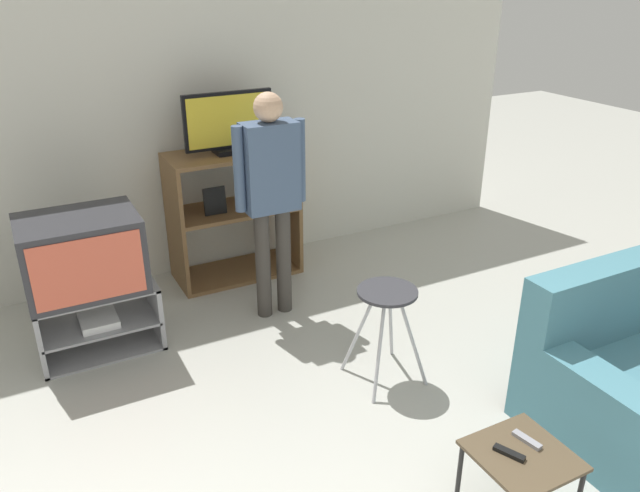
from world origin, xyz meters
TOP-DOWN VIEW (x-y plane):
  - wall_back at (0.00, 4.23)m, footprint 6.40×0.06m
  - tv_stand at (-0.95, 3.29)m, footprint 0.79×0.53m
  - television_main at (-0.98, 3.28)m, footprint 0.74×0.56m
  - media_shelf at (0.28, 3.90)m, footprint 1.02×0.50m
  - television_flat at (0.28, 3.89)m, footprint 0.71×0.20m
  - folding_stool at (0.59, 2.08)m, footprint 0.41×0.41m
  - snack_table at (0.53, 0.85)m, footprint 0.42×0.42m
  - remote_control_black at (0.47, 0.88)m, footprint 0.09×0.15m
  - remote_control_white at (0.60, 0.91)m, footprint 0.06×0.15m
  - person_standing_adult at (0.30, 3.16)m, footprint 0.53×0.20m

SIDE VIEW (x-z plane):
  - tv_stand at x=-0.95m, z-range 0.00..0.45m
  - snack_table at x=0.53m, z-range 0.14..0.53m
  - remote_control_black at x=0.47m, z-range 0.39..0.41m
  - remote_control_white at x=0.60m, z-range 0.39..0.41m
  - folding_stool at x=0.59m, z-range 0.20..0.84m
  - media_shelf at x=0.28m, z-range 0.01..1.08m
  - television_main at x=-0.98m, z-range 0.46..0.96m
  - person_standing_adult at x=0.30m, z-range 0.18..1.83m
  - television_flat at x=0.28m, z-range 1.05..1.53m
  - wall_back at x=0.00m, z-range 0.00..2.60m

